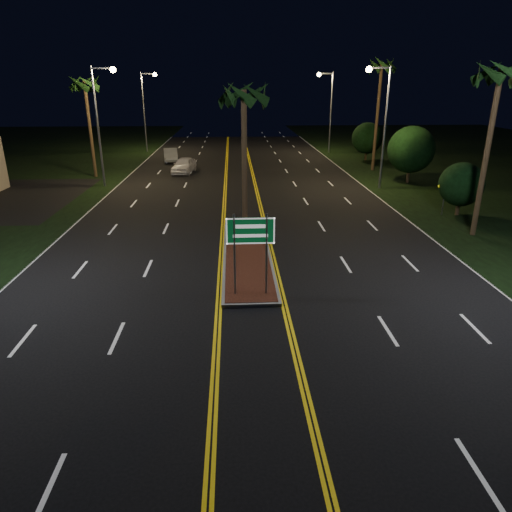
{
  "coord_description": "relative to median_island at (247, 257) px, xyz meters",
  "views": [
    {
      "loc": [
        -0.62,
        -13.2,
        7.77
      ],
      "look_at": [
        0.18,
        2.29,
        1.9
      ],
      "focal_mm": 32.0,
      "sensor_mm": 36.0,
      "label": 1
    }
  ],
  "objects": [
    {
      "name": "warning_sign",
      "position": [
        12.56,
        7.07,
        1.4
      ],
      "size": [
        0.94,
        0.3,
        2.31
      ],
      "rotation": [
        0.0,
        0.0,
        -0.28
      ],
      "color": "gray",
      "rests_on": "ground"
    },
    {
      "name": "streetlight_right_far",
      "position": [
        10.61,
        35.0,
        5.57
      ],
      "size": [
        1.91,
        0.44,
        9.0
      ],
      "color": "gray",
      "rests_on": "ground"
    },
    {
      "name": "streetlight_left_far",
      "position": [
        -10.61,
        37.0,
        5.57
      ],
      "size": [
        1.91,
        0.44,
        9.0
      ],
      "color": "gray",
      "rests_on": "ground"
    },
    {
      "name": "streetlight_left_mid",
      "position": [
        -10.61,
        17.0,
        5.57
      ],
      "size": [
        1.91,
        0.44,
        9.0
      ],
      "color": "gray",
      "rests_on": "ground"
    },
    {
      "name": "palm_right_far",
      "position": [
        12.8,
        23.0,
        9.06
      ],
      "size": [
        2.4,
        2.4,
        10.3
      ],
      "color": "#382819",
      "rests_on": "ground"
    },
    {
      "name": "streetlight_right_mid",
      "position": [
        10.61,
        15.0,
        5.57
      ],
      "size": [
        1.91,
        0.44,
        9.0
      ],
      "color": "gray",
      "rests_on": "ground"
    },
    {
      "name": "shrub_mid",
      "position": [
        14.0,
        17.0,
        2.64
      ],
      "size": [
        3.78,
        3.78,
        4.62
      ],
      "color": "#382819",
      "rests_on": "ground"
    },
    {
      "name": "highway_sign",
      "position": [
        0.0,
        -4.2,
        2.32
      ],
      "size": [
        1.8,
        0.08,
        3.2
      ],
      "color": "gray",
      "rests_on": "ground"
    },
    {
      "name": "ground",
      "position": [
        0.0,
        -7.0,
        -0.08
      ],
      "size": [
        120.0,
        120.0,
        0.0
      ],
      "primitive_type": "plane",
      "color": "black",
      "rests_on": "ground"
    },
    {
      "name": "palm_median",
      "position": [
        0.0,
        3.5,
        7.19
      ],
      "size": [
        2.4,
        2.4,
        8.3
      ],
      "color": "#382819",
      "rests_on": "ground"
    },
    {
      "name": "palm_left_far",
      "position": [
        -12.8,
        21.0,
        7.66
      ],
      "size": [
        2.4,
        2.4,
        8.8
      ],
      "color": "#382819",
      "rests_on": "ground"
    },
    {
      "name": "shrub_near",
      "position": [
        13.5,
        7.0,
        1.86
      ],
      "size": [
        2.7,
        2.7,
        3.3
      ],
      "color": "#382819",
      "rests_on": "ground"
    },
    {
      "name": "median_island",
      "position": [
        0.0,
        0.0,
        0.0
      ],
      "size": [
        2.25,
        10.25,
        0.17
      ],
      "color": "gray",
      "rests_on": "ground"
    },
    {
      "name": "shrub_far",
      "position": [
        13.8,
        29.0,
        2.25
      ],
      "size": [
        3.24,
        3.24,
        3.96
      ],
      "color": "#382819",
      "rests_on": "ground"
    },
    {
      "name": "palm_right_near",
      "position": [
        12.5,
        3.0,
        8.13
      ],
      "size": [
        2.4,
        2.4,
        9.3
      ],
      "color": "#382819",
      "rests_on": "ground"
    },
    {
      "name": "car_near",
      "position": [
        -5.11,
        22.52,
        0.74
      ],
      "size": [
        2.88,
        5.2,
        1.64
      ],
      "primitive_type": "imported",
      "rotation": [
        0.0,
        0.0,
        -0.16
      ],
      "color": "white",
      "rests_on": "ground"
    },
    {
      "name": "car_far",
      "position": [
        -7.19,
        29.47,
        0.68
      ],
      "size": [
        2.64,
        4.85,
        1.54
      ],
      "primitive_type": "imported",
      "rotation": [
        0.0,
        0.0,
        0.15
      ],
      "color": "silver",
      "rests_on": "ground"
    }
  ]
}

